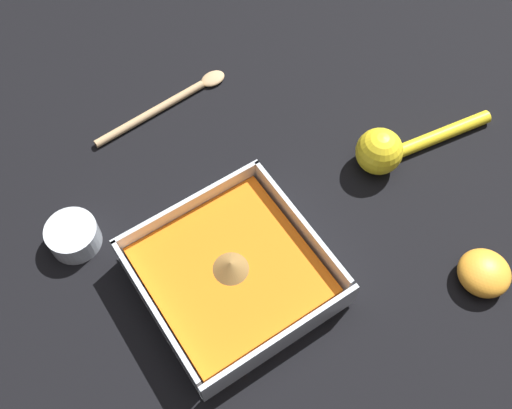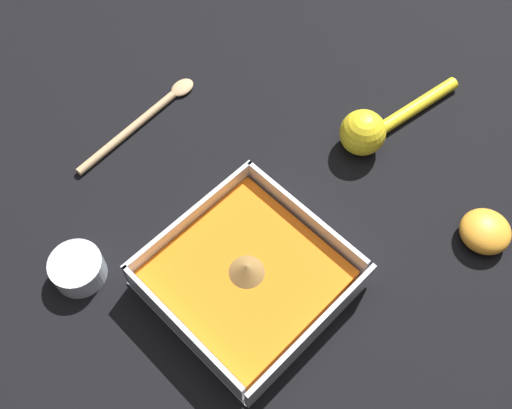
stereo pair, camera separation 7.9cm
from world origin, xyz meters
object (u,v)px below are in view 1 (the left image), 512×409
at_px(square_dish, 233,276).
at_px(lemon_squeezer, 391,148).
at_px(lemon_half, 484,273).
at_px(wooden_spoon, 169,103).
at_px(spice_bowl, 74,236).

bearing_deg(square_dish, lemon_squeezer, -172.50).
distance_m(square_dish, lemon_half, 0.32).
relative_size(square_dish, lemon_half, 3.24).
xyz_separation_m(square_dish, wooden_spoon, (-0.08, -0.30, -0.02)).
xyz_separation_m(square_dish, lemon_half, (-0.27, 0.17, -0.00)).
distance_m(square_dish, wooden_spoon, 0.31).
relative_size(spice_bowl, wooden_spoon, 0.30).
bearing_deg(square_dish, wooden_spoon, -104.16).
bearing_deg(spice_bowl, square_dish, 130.80).
relative_size(lemon_squeezer, wooden_spoon, 0.97).
relative_size(spice_bowl, lemon_half, 1.02).
relative_size(square_dish, spice_bowl, 3.18).
height_order(lemon_half, wooden_spoon, lemon_half).
height_order(square_dish, lemon_half, square_dish).
bearing_deg(lemon_squeezer, square_dish, 16.42).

